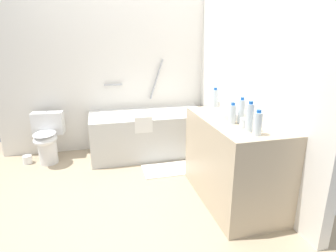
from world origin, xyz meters
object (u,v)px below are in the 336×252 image
object	(u,v)px
bathtub	(149,132)
toilet_paper_roll	(27,159)
sink_faucet	(248,112)
drinking_glass_0	(244,123)
water_bottle_0	(250,117)
water_bottle_4	(241,111)
sink_basin	(229,114)
drinking_glass_1	(217,104)
water_bottle_3	(232,114)
water_bottle_2	(215,100)
water_bottle_1	(258,123)
bath_mat	(170,169)
toilet	(47,137)

from	to	relation	value
bathtub	toilet_paper_roll	size ratio (longest dim) A/B	14.23
sink_faucet	drinking_glass_0	distance (m)	0.43
water_bottle_0	water_bottle_4	xyz separation A→B (m)	(0.05, 0.22, -0.01)
sink_faucet	drinking_glass_0	world-z (taller)	sink_faucet
sink_basin	drinking_glass_1	size ratio (longest dim) A/B	3.88
bathtub	water_bottle_3	size ratio (longest dim) A/B	8.51
sink_basin	water_bottle_2	world-z (taller)	water_bottle_2
water_bottle_1	drinking_glass_1	world-z (taller)	water_bottle_1
water_bottle_1	water_bottle_4	distance (m)	0.31
water_bottle_3	water_bottle_4	world-z (taller)	water_bottle_4
water_bottle_1	drinking_glass_1	distance (m)	0.88
water_bottle_3	bath_mat	xyz separation A→B (m)	(-0.34, 0.87, -0.90)
water_bottle_0	water_bottle_4	bearing A→B (deg)	77.81
water_bottle_0	water_bottle_2	bearing A→B (deg)	88.63
bath_mat	sink_faucet	bearing A→B (deg)	-47.50
water_bottle_0	water_bottle_3	size ratio (longest dim) A/B	1.32
water_bottle_2	bath_mat	xyz separation A→B (m)	(-0.38, 0.39, -0.93)
toilet	sink_basin	xyz separation A→B (m)	(1.87, -1.29, 0.51)
sink_faucet	water_bottle_0	size ratio (longest dim) A/B	0.62
sink_basin	drinking_glass_1	distance (m)	0.34
water_bottle_0	bath_mat	world-z (taller)	water_bottle_0
water_bottle_4	toilet_paper_roll	xyz separation A→B (m)	(-2.14, 1.52, -0.88)
toilet_paper_roll	water_bottle_4	bearing A→B (deg)	-35.37
drinking_glass_0	toilet_paper_roll	size ratio (longest dim) A/B	0.72
toilet	drinking_glass_0	distance (m)	2.51
water_bottle_4	drinking_glass_0	world-z (taller)	water_bottle_4
sink_basin	water_bottle_2	xyz separation A→B (m)	(-0.03, 0.27, 0.08)
sink_basin	water_bottle_2	size ratio (longest dim) A/B	1.38
sink_basin	water_bottle_4	size ratio (longest dim) A/B	1.41
water_bottle_2	drinking_glass_1	bearing A→B (deg)	51.87
water_bottle_3	toilet_paper_roll	bearing A→B (deg)	143.96
toilet	toilet_paper_roll	distance (m)	0.40
water_bottle_2	drinking_glass_1	distance (m)	0.11
water_bottle_1	toilet_paper_roll	xyz separation A→B (m)	(-2.11, 1.83, -0.86)
water_bottle_1	bath_mat	world-z (taller)	water_bottle_1
water_bottle_0	water_bottle_4	size ratio (longest dim) A/B	1.06
sink_basin	water_bottle_0	size ratio (longest dim) A/B	1.32
toilet	drinking_glass_0	bearing A→B (deg)	52.53
drinking_glass_0	water_bottle_2	bearing A→B (deg)	89.01
toilet	water_bottle_1	xyz separation A→B (m)	(1.84, -1.83, 0.58)
toilet	water_bottle_1	distance (m)	2.65
sink_basin	water_bottle_3	xyz separation A→B (m)	(-0.08, -0.21, 0.06)
bath_mat	drinking_glass_1	bearing A→B (deg)	-36.59
sink_basin	water_bottle_3	size ratio (longest dim) A/B	1.76
bathtub	toilet_paper_roll	bearing A→B (deg)	178.30
water_bottle_0	bathtub	bearing A→B (deg)	106.67
water_bottle_1	water_bottle_2	distance (m)	0.81
bath_mat	water_bottle_4	bearing A→B (deg)	-65.20
toilet_paper_roll	water_bottle_2	bearing A→B (deg)	-25.73
sink_basin	water_bottle_2	distance (m)	0.29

